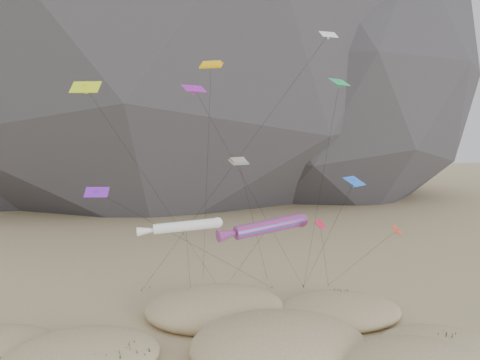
{
  "coord_description": "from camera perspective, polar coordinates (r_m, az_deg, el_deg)",
  "views": [
    {
      "loc": [
        -9.78,
        -31.91,
        19.0
      ],
      "look_at": [
        1.56,
        12.0,
        14.73
      ],
      "focal_mm": 35.0,
      "sensor_mm": 36.0,
      "label": 1
    }
  ],
  "objects": [
    {
      "name": "dunes",
      "position": [
        42.15,
        -0.78,
        -20.33
      ],
      "size": [
        50.43,
        35.89,
        4.0
      ],
      "color": "#CCB789",
      "rests_on": "ground"
    },
    {
      "name": "dune_grass",
      "position": [
        40.81,
        -1.4,
        -21.04
      ],
      "size": [
        41.46,
        30.15,
        1.52
      ],
      "color": "black",
      "rests_on": "ground"
    },
    {
      "name": "kite_stakes",
      "position": [
        59.57,
        -0.63,
        -13.07
      ],
      "size": [
        23.26,
        4.64,
        0.3
      ],
      "color": "#3F2D1E",
      "rests_on": "ground"
    },
    {
      "name": "rainbow_tube_kite",
      "position": [
        42.68,
        3.22,
        -5.73
      ],
      "size": [
        9.12,
        19.29,
        11.81
      ],
      "color": "red",
      "rests_on": "ground"
    },
    {
      "name": "white_tube_kite",
      "position": [
        42.28,
        -7.06,
        -5.66
      ],
      "size": [
        7.66,
        11.88,
        11.7
      ],
      "color": "silver",
      "rests_on": "ground"
    },
    {
      "name": "orange_parafoil",
      "position": [
        49.15,
        -3.56,
        13.37
      ],
      "size": [
        2.48,
        13.51,
        26.69
      ],
      "color": "#E4AA0C",
      "rests_on": "ground"
    },
    {
      "name": "multi_parafoil",
      "position": [
        46.38,
        -0.08,
        2.03
      ],
      "size": [
        8.35,
        13.79,
        16.94
      ],
      "color": "#F8501A",
      "rests_on": "ground"
    },
    {
      "name": "delta_kites",
      "position": [
        43.94,
        1.51,
        4.69
      ],
      "size": [
        30.22,
        20.67,
        29.53
      ],
      "color": "#BFDA17",
      "rests_on": "ground"
    }
  ]
}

